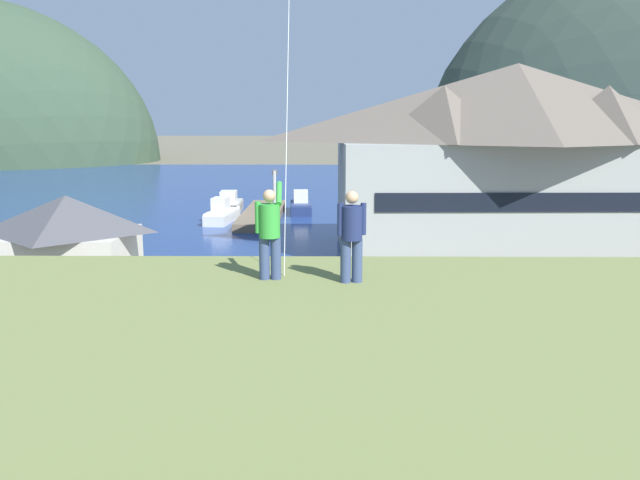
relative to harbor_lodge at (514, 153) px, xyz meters
name	(u,v)px	position (x,y,z in m)	size (l,w,h in m)	color
ground_plane	(301,379)	(-12.96, -21.55, -6.47)	(600.00, 600.00, 0.00)	#66604C
parking_lot_pad	(306,330)	(-12.96, -16.55, -6.42)	(40.00, 20.00, 0.10)	gray
bay_water	(320,189)	(-12.96, 38.45, -6.45)	(360.00, 84.00, 0.03)	navy
harbor_lodge	(514,153)	(0.00, 0.00, 0.00)	(23.91, 12.49, 12.10)	#999E99
storage_shed_near_lot	(69,250)	(-23.93, -13.24, -3.73)	(5.94, 5.38, 5.27)	beige
wharf_dock	(262,215)	(-17.74, 14.11, -6.12)	(3.20, 15.09, 0.70)	#70604C
moored_boat_wharfside	(229,206)	(-21.06, 17.00, -5.75)	(2.20, 6.30, 2.16)	#A8A399
moored_boat_outer_mooring	(301,205)	(-14.51, 17.53, -5.75)	(2.18, 5.83, 2.16)	navy
moored_boat_inner_slip	(222,214)	(-20.95, 11.99, -5.75)	(2.37, 5.72, 2.16)	silver
parked_car_back_row_left	(486,354)	(-6.84, -21.95, -5.40)	(4.31, 2.28, 1.82)	slate
parked_car_back_row_right	(283,349)	(-13.58, -21.51, -5.40)	(4.23, 2.11, 1.82)	#9EA3A8
parking_light_pole	(275,222)	(-14.63, -10.99, -2.78)	(0.24, 0.78, 6.13)	#ADADB2
person_kite_flyer	(270,231)	(-13.19, -30.18, 0.14)	(0.51, 0.67, 1.86)	#384770
person_companion	(352,234)	(-11.63, -30.41, 0.12)	(0.55, 0.40, 1.74)	#384770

